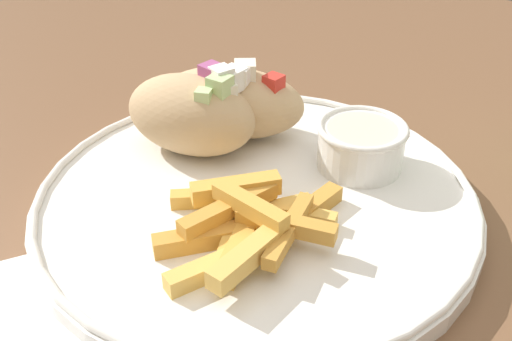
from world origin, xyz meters
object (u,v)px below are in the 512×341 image
(pita_sandwich_far, at_px, (230,101))
(plate, at_px, (256,199))
(fries_pile, at_px, (248,225))
(sauce_ramekin, at_px, (361,143))
(pita_sandwich_near, at_px, (192,114))

(pita_sandwich_far, bearing_deg, plate, -64.43)
(fries_pile, height_order, sauce_ramekin, sauce_ramekin)
(pita_sandwich_near, distance_m, sauce_ramekin, 0.13)
(plate, distance_m, pita_sandwich_far, 0.10)
(plate, height_order, sauce_ramekin, sauce_ramekin)
(fries_pile, relative_size, sauce_ramekin, 2.12)
(fries_pile, distance_m, sauce_ramekin, 0.12)
(pita_sandwich_near, distance_m, fries_pile, 0.12)
(pita_sandwich_near, bearing_deg, plate, -27.58)
(plate, height_order, fries_pile, fries_pile)
(pita_sandwich_near, bearing_deg, fries_pile, -44.28)
(pita_sandwich_near, height_order, fries_pile, pita_sandwich_near)
(plate, distance_m, fries_pile, 0.05)
(plate, relative_size, fries_pile, 2.18)
(pita_sandwich_near, xyz_separation_m, pita_sandwich_far, (0.00, 0.04, -0.00))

